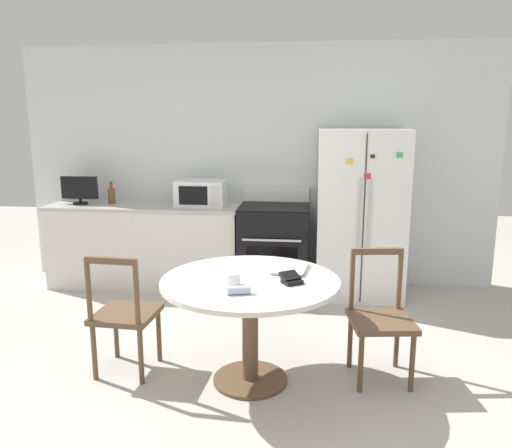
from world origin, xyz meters
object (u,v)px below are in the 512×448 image
at_px(counter_bottle, 112,195).
at_px(dining_chair_left, 124,315).
at_px(candle_glass, 233,280).
at_px(countertop_tv, 80,189).
at_px(microwave, 201,193).
at_px(oven_range, 274,247).
at_px(refrigerator, 360,214).
at_px(wallet, 291,279).
at_px(dining_chair_right, 380,319).

bearing_deg(counter_bottle, dining_chair_left, -66.35).
xyz_separation_m(counter_bottle, candle_glass, (1.68, -2.16, -0.21)).
bearing_deg(counter_bottle, countertop_tv, -165.81).
height_order(microwave, dining_chair_left, microwave).
bearing_deg(countertop_tv, counter_bottle, 14.19).
bearing_deg(oven_range, counter_bottle, 177.67).
relative_size(countertop_tv, dining_chair_left, 0.44).
distance_m(refrigerator, candle_glass, 2.29).
bearing_deg(wallet, microwave, 117.13).
bearing_deg(counter_bottle, candle_glass, -52.09).
xyz_separation_m(refrigerator, oven_range, (-0.88, 0.03, -0.39)).
height_order(microwave, dining_chair_right, microwave).
distance_m(counter_bottle, wallet, 2.93).
distance_m(refrigerator, countertop_tv, 3.01).
bearing_deg(candle_glass, dining_chair_left, 168.20).
height_order(microwave, countertop_tv, countertop_tv).
relative_size(microwave, wallet, 2.99).
distance_m(microwave, countertop_tv, 1.34).
bearing_deg(counter_bottle, oven_range, -2.33).
xyz_separation_m(microwave, candle_glass, (0.67, -2.11, -0.26)).
relative_size(refrigerator, dining_chair_right, 1.90).
xyz_separation_m(oven_range, microwave, (-0.78, 0.02, 0.57)).
relative_size(refrigerator, oven_range, 1.58).
bearing_deg(dining_chair_right, counter_bottle, -42.50).
distance_m(counter_bottle, candle_glass, 2.75).
bearing_deg(wallet, counter_bottle, 134.60).
distance_m(refrigerator, wallet, 2.08).
bearing_deg(countertop_tv, dining_chair_right, -30.77).
bearing_deg(candle_glass, counter_bottle, 127.91).
height_order(candle_glass, wallet, candle_glass).
height_order(oven_range, wallet, oven_range).
xyz_separation_m(dining_chair_left, dining_chair_right, (1.80, 0.13, 0.00)).
distance_m(candle_glass, wallet, 0.38).
bearing_deg(dining_chair_left, countertop_tv, 125.58).
height_order(oven_range, dining_chair_right, oven_range).
xyz_separation_m(refrigerator, dining_chair_left, (-1.80, -1.89, -0.42)).
distance_m(oven_range, wallet, 2.05).
xyz_separation_m(refrigerator, wallet, (-0.62, -1.98, -0.08)).
xyz_separation_m(microwave, dining_chair_left, (-0.14, -1.94, -0.60)).
bearing_deg(wallet, dining_chair_right, 19.51).
height_order(counter_bottle, dining_chair_left, counter_bottle).
relative_size(oven_range, dining_chair_left, 1.20).
height_order(refrigerator, microwave, refrigerator).
height_order(dining_chair_right, candle_glass, dining_chair_right).
distance_m(refrigerator, microwave, 1.67).
relative_size(refrigerator, wallet, 9.96).
relative_size(refrigerator, candle_glass, 18.68).
bearing_deg(dining_chair_right, countertop_tv, -38.35).
height_order(dining_chair_left, candle_glass, dining_chair_left).
distance_m(microwave, wallet, 2.29).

